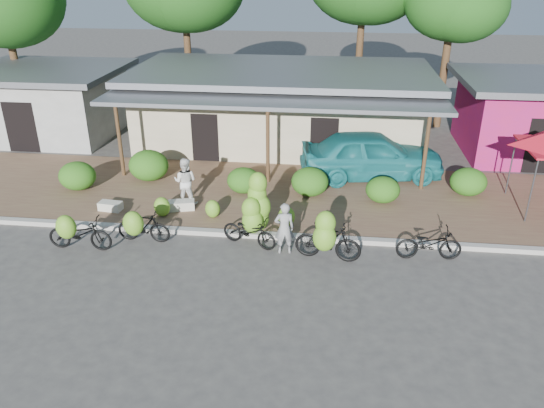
{
  "coord_description": "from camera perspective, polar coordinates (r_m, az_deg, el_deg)",
  "views": [
    {
      "loc": [
        2.29,
        -12.06,
        7.81
      ],
      "look_at": [
        0.65,
        1.88,
        1.2
      ],
      "focal_mm": 35.0,
      "sensor_mm": 36.0,
      "label": 1
    }
  ],
  "objects": [
    {
      "name": "bike_far_left",
      "position": [
        16.24,
        -20.13,
        -2.93
      ],
      "size": [
        1.91,
        1.22,
        1.41
      ],
      "rotation": [
        0.0,
        0.0,
        1.57
      ],
      "color": "black",
      "rests_on": "ground"
    },
    {
      "name": "loose_banana_b",
      "position": [
        17.12,
        -6.41,
        -0.52
      ],
      "size": [
        0.48,
        0.41,
        0.6
      ],
      "primitive_type": "ellipsoid",
      "color": "#75B12C",
      "rests_on": "sidewalk"
    },
    {
      "name": "vendor",
      "position": [
        15.05,
        1.34,
        -2.63
      ],
      "size": [
        0.63,
        0.48,
        1.57
      ],
      "primitive_type": "imported",
      "rotation": [
        0.0,
        0.0,
        3.34
      ],
      "color": "gray",
      "rests_on": "ground"
    },
    {
      "name": "ground",
      "position": [
        14.55,
        -3.44,
        -7.3
      ],
      "size": [
        100.0,
        100.0,
        0.0
      ],
      "primitive_type": "plane",
      "color": "#44423F",
      "rests_on": "ground"
    },
    {
      "name": "shop_pink",
      "position": [
        25.23,
        25.78,
        8.64
      ],
      "size": [
        6.0,
        6.0,
        3.25
      ],
      "color": "#B11B52",
      "rests_on": "ground"
    },
    {
      "name": "hedge_0",
      "position": [
        20.25,
        -20.21,
        2.86
      ],
      "size": [
        1.32,
        1.19,
        1.03
      ],
      "primitive_type": "ellipsoid",
      "color": "#265914",
      "rests_on": "sidewalk"
    },
    {
      "name": "sack_near",
      "position": [
        17.88,
        -9.71,
        -0.12
      ],
      "size": [
        0.92,
        0.61,
        0.3
      ],
      "primitive_type": "cube",
      "rotation": [
        0.0,
        0.0,
        0.26
      ],
      "color": "beige",
      "rests_on": "sidewalk"
    },
    {
      "name": "loose_banana_a",
      "position": [
        17.45,
        -11.75,
        -0.3
      ],
      "size": [
        0.53,
        0.45,
        0.66
      ],
      "primitive_type": "ellipsoid",
      "color": "#75B12C",
      "rests_on": "sidewalk"
    },
    {
      "name": "hedge_2",
      "position": [
        18.79,
        -3.08,
        2.55
      ],
      "size": [
        1.18,
        1.06,
        0.92
      ],
      "primitive_type": "ellipsoid",
      "color": "#265914",
      "rests_on": "sidewalk"
    },
    {
      "name": "hedge_4",
      "position": [
        18.41,
        11.83,
        1.51
      ],
      "size": [
        1.16,
        1.05,
        0.91
      ],
      "primitive_type": "ellipsoid",
      "color": "#265914",
      "rests_on": "sidewalk"
    },
    {
      "name": "loose_banana_c",
      "position": [
        16.45,
        1.57,
        -1.37
      ],
      "size": [
        0.53,
        0.45,
        0.66
      ],
      "primitive_type": "ellipsoid",
      "color": "#75B12C",
      "rests_on": "sidewalk"
    },
    {
      "name": "bike_center",
      "position": [
        15.63,
        -2.01,
        -1.43
      ],
      "size": [
        1.86,
        1.44,
        2.13
      ],
      "rotation": [
        0.0,
        0.0,
        1.2
      ],
      "color": "black",
      "rests_on": "ground"
    },
    {
      "name": "sidewalk",
      "position": [
        18.88,
        -0.85,
        0.98
      ],
      "size": [
        60.0,
        6.0,
        0.12
      ],
      "primitive_type": "cube",
      "color": "brown",
      "rests_on": "ground"
    },
    {
      "name": "shop_main",
      "position": [
        23.89,
        1.01,
        10.45
      ],
      "size": [
        13.0,
        8.5,
        3.35
      ],
      "color": "beige",
      "rests_on": "ground"
    },
    {
      "name": "teal_van",
      "position": [
        20.29,
        10.67,
        5.23
      ],
      "size": [
        5.57,
        2.96,
        1.81
      ],
      "primitive_type": "imported",
      "rotation": [
        0.0,
        0.0,
        1.73
      ],
      "color": "#1B767B",
      "rests_on": "sidewalk"
    },
    {
      "name": "bystander",
      "position": [
        18.01,
        -9.31,
        2.42
      ],
      "size": [
        0.84,
        0.68,
        1.63
      ],
      "primitive_type": "imported",
      "rotation": [
        0.0,
        0.0,
        3.06
      ],
      "color": "white",
      "rests_on": "sidewalk"
    },
    {
      "name": "hedge_1",
      "position": [
        20.34,
        -13.13,
        4.07
      ],
      "size": [
        1.48,
        1.33,
        1.15
      ],
      "primitive_type": "ellipsoid",
      "color": "#265914",
      "rests_on": "sidewalk"
    },
    {
      "name": "hedge_5",
      "position": [
        19.79,
        20.37,
        2.25
      ],
      "size": [
        1.27,
        1.14,
        0.99
      ],
      "primitive_type": "ellipsoid",
      "color": "#265914",
      "rests_on": "sidewalk"
    },
    {
      "name": "curb",
      "position": [
        16.21,
        -2.24,
        -3.31
      ],
      "size": [
        60.0,
        0.25,
        0.15
      ],
      "primitive_type": "cube",
      "color": "#A8A399",
      "rests_on": "ground"
    },
    {
      "name": "bike_left",
      "position": [
        16.06,
        -13.89,
        -2.31
      ],
      "size": [
        1.64,
        1.16,
        1.3
      ],
      "rotation": [
        0.0,
        0.0,
        1.53
      ],
      "color": "black",
      "rests_on": "ground"
    },
    {
      "name": "sack_far",
      "position": [
        18.38,
        -16.98,
        -0.21
      ],
      "size": [
        0.79,
        0.46,
        0.28
      ],
      "primitive_type": "cube",
      "rotation": [
        0.0,
        0.0,
        -0.12
      ],
      "color": "beige",
      "rests_on": "sidewalk"
    },
    {
      "name": "shop_grey",
      "position": [
        27.32,
        -23.0,
        10.15
      ],
      "size": [
        7.0,
        6.0,
        3.15
      ],
      "color": "#ADADA8",
      "rests_on": "ground"
    },
    {
      "name": "hedge_3",
      "position": [
        18.58,
        4.09,
        2.4
      ],
      "size": [
        1.3,
        1.17,
        1.02
      ],
      "primitive_type": "ellipsoid",
      "color": "#265914",
      "rests_on": "sidewalk"
    },
    {
      "name": "bike_far_right",
      "position": [
        15.52,
        16.55,
        -4.13
      ],
      "size": [
        1.87,
        0.76,
        0.96
      ],
      "rotation": [
        0.0,
        0.0,
        1.64
      ],
      "color": "black",
      "rests_on": "ground"
    },
    {
      "name": "bike_right",
      "position": [
        14.67,
        5.95,
        -3.75
      ],
      "size": [
        1.94,
        1.31,
        1.78
      ],
      "rotation": [
        0.0,
        0.0,
        1.42
      ],
      "color": "black",
      "rests_on": "ground"
    }
  ]
}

